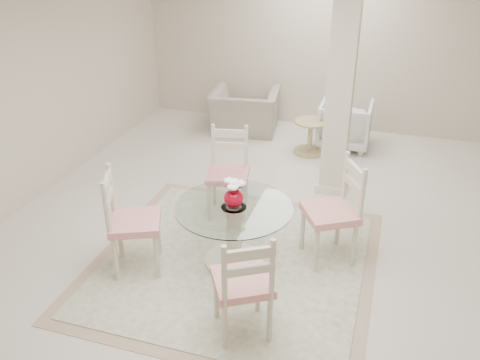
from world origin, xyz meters
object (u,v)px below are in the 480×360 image
(armchair_white, at_px, (345,124))
(dining_chair_east, at_px, (338,204))
(column, at_px, (341,87))
(dining_chair_west, at_px, (126,215))
(red_vase, at_px, (234,194))
(recliner_taupe, at_px, (245,111))
(side_table, at_px, (310,138))
(dining_chair_north, at_px, (229,165))
(dining_chair_south, at_px, (244,279))
(dining_table, at_px, (234,235))

(armchair_white, bearing_deg, dining_chair_east, 95.13)
(column, distance_m, dining_chair_west, 2.93)
(armchair_white, bearing_deg, red_vase, 78.58)
(recliner_taupe, bearing_deg, side_table, 147.63)
(side_table, bearing_deg, armchair_white, 43.40)
(dining_chair_north, relative_size, recliner_taupe, 1.09)
(dining_chair_north, height_order, dining_chair_west, dining_chair_west)
(dining_chair_north, xyz_separation_m, armchair_white, (1.05, 2.41, -0.26))
(dining_chair_north, height_order, dining_chair_south, dining_chair_north)
(red_vase, relative_size, dining_chair_east, 0.24)
(armchair_white, bearing_deg, dining_table, 78.56)
(red_vase, xyz_separation_m, recliner_taupe, (-0.95, 3.48, -0.46))
(column, xyz_separation_m, side_table, (-0.48, 1.03, -1.12))
(column, bearing_deg, dining_chair_east, -81.08)
(dining_table, height_order, dining_chair_north, dining_chair_north)
(dining_chair_east, height_order, dining_chair_north, dining_chair_east)
(red_vase, height_order, armchair_white, red_vase)
(red_vase, distance_m, dining_chair_north, 1.04)
(dining_table, bearing_deg, dining_chair_east, 22.80)
(column, relative_size, side_table, 5.37)
(armchair_white, bearing_deg, dining_chair_north, 66.40)
(dining_chair_east, distance_m, dining_chair_south, 1.45)
(dining_table, height_order, dining_chair_east, dining_chair_east)
(dining_chair_south, bearing_deg, red_vase, -97.57)
(red_vase, relative_size, dining_chair_west, 0.24)
(dining_chair_east, bearing_deg, red_vase, -97.64)
(recliner_taupe, height_order, armchair_white, armchair_white)
(dining_chair_north, bearing_deg, dining_chair_south, -79.87)
(dining_table, distance_m, dining_chair_east, 1.07)
(column, xyz_separation_m, dining_chair_north, (-1.08, -0.96, -0.74))
(dining_chair_east, bearing_deg, side_table, 165.36)
(dining_chair_west, height_order, side_table, dining_chair_west)
(dining_chair_south, relative_size, recliner_taupe, 1.06)
(dining_chair_south, height_order, recliner_taupe, dining_chair_south)
(armchair_white, bearing_deg, column, 91.24)
(dining_chair_south, xyz_separation_m, armchair_white, (0.28, 4.31, -0.24))
(recliner_taupe, distance_m, armchair_white, 1.63)
(dining_table, height_order, dining_chair_south, dining_chair_south)
(dining_chair_west, height_order, dining_chair_south, dining_chair_west)
(column, height_order, dining_chair_north, column)
(armchair_white, relative_size, side_table, 1.54)
(dining_chair_east, height_order, recliner_taupe, dining_chair_east)
(dining_chair_east, xyz_separation_m, dining_chair_north, (-1.32, 0.56, -0.02))
(red_vase, relative_size, dining_chair_south, 0.25)
(dining_chair_north, distance_m, dining_chair_south, 2.05)
(dining_chair_west, bearing_deg, dining_chair_north, -46.74)
(dining_chair_west, xyz_separation_m, recliner_taupe, (-0.00, 3.87, -0.28))
(dining_chair_east, distance_m, dining_chair_west, 2.05)
(red_vase, bearing_deg, dining_chair_west, -157.76)
(dining_table, relative_size, dining_chair_east, 0.95)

